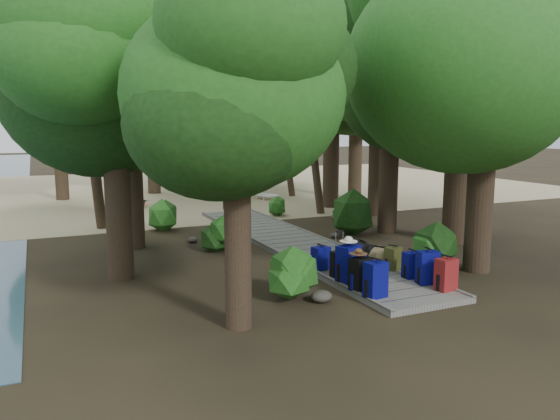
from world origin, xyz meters
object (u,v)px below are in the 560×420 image
backpack_left_b (361,272)px  backpack_right_c (412,263)px  backpack_left_a (376,278)px  suitcase_on_boardwalk (339,264)px  kayak (141,202)px  backpack_left_d (321,257)px  backpack_left_c (348,262)px  backpack_right_d (393,257)px  duffel_right_black (362,250)px  lone_suitcase_on_sand (229,202)px  backpack_right_a (446,273)px  backpack_right_b (428,266)px  duffel_right_khaki (380,255)px  sun_lounger (264,192)px

backpack_left_b → backpack_right_c: bearing=-2.5°
backpack_left_a → backpack_right_c: size_ratio=1.23×
backpack_left_b → suitcase_on_boardwalk: 1.06m
backpack_left_a → backpack_left_b: bearing=81.7°
kayak → backpack_left_b: bearing=-73.4°
backpack_right_c → backpack_left_b: bearing=-167.1°
backpack_left_d → suitcase_on_boardwalk: (0.09, -0.66, -0.01)m
backpack_left_c → kayak: bearing=77.1°
backpack_left_a → backpack_right_c: backpack_left_a is taller
backpack_right_c → backpack_right_d: 0.75m
backpack_left_b → duffel_right_black: bearing=42.7°
backpack_left_d → lone_suitcase_on_sand: 10.05m
backpack_right_a → suitcase_on_boardwalk: 2.29m
backpack_left_b → backpack_right_b: (1.52, -0.20, 0.01)m
suitcase_on_boardwalk → kayak: (-2.00, 12.93, -0.22)m
duffel_right_black → backpack_right_a: bearing=-78.6°
backpack_left_b → backpack_left_d: size_ratio=1.26×
suitcase_on_boardwalk → backpack_right_b: bearing=-45.2°
backpack_left_b → lone_suitcase_on_sand: bearing=70.4°
backpack_left_c → duffel_right_black: size_ratio=1.27×
backpack_left_c → duffel_right_black: (1.37, 1.58, -0.22)m
backpack_left_b → kayak: (-1.89, 13.98, -0.31)m
backpack_left_c → lone_suitcase_on_sand: size_ratio=1.37×
backpack_right_b → kayak: 14.59m
backpack_right_c → suitcase_on_boardwalk: backpack_right_c is taller
backpack_right_b → lone_suitcase_on_sand: 11.90m
backpack_right_d → duffel_right_khaki: 0.57m
backpack_right_b → duffel_right_black: bearing=104.5°
backpack_left_b → duffel_right_khaki: 2.27m
backpack_left_b → backpack_right_d: size_ratio=1.30×
suitcase_on_boardwalk → lone_suitcase_on_sand: suitcase_on_boardwalk is taller
backpack_right_a → suitcase_on_boardwalk: backpack_right_a is taller
backpack_right_b → backpack_right_c: backpack_right_b is taller
backpack_right_c → lone_suitcase_on_sand: backpack_right_c is taller
backpack_left_c → lone_suitcase_on_sand: bearing=62.9°
suitcase_on_boardwalk → backpack_right_d: bearing=-3.8°
backpack_left_a → backpack_left_c: 1.12m
backpack_left_c → sun_lounger: bearing=53.5°
backpack_left_c → backpack_left_d: bearing=71.3°
backpack_left_a → sun_lounger: bearing=66.6°
backpack_left_c → lone_suitcase_on_sand: backpack_left_c is taller
backpack_left_a → backpack_right_a: backpack_left_a is taller
backpack_right_c → backpack_right_d: size_ratio=1.11×
backpack_left_b → backpack_right_c: (1.51, 0.30, -0.06)m
backpack_left_a → duffel_right_black: bearing=52.9°
backpack_right_d → duffel_right_khaki: size_ratio=0.98×
backpack_left_d → suitcase_on_boardwalk: 0.67m
backpack_left_d → duffel_right_khaki: bearing=-12.5°
duffel_right_black → lone_suitcase_on_sand: (-0.23, 9.52, 0.00)m
backpack_right_b → backpack_right_c: 0.50m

